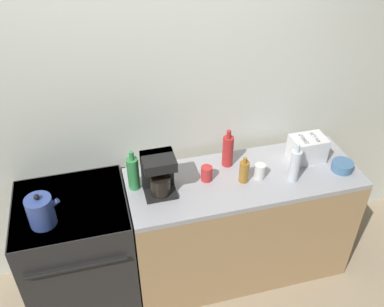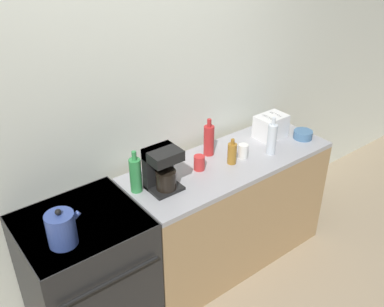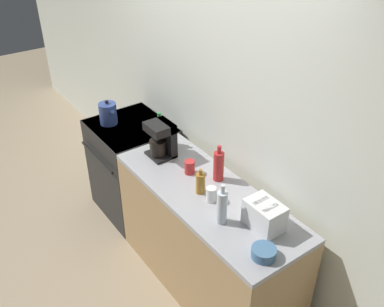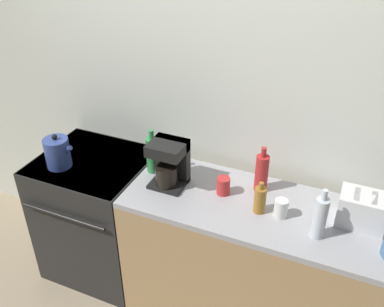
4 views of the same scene
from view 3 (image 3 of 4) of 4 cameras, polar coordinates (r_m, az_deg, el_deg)
ground_plane at (r=3.93m, az=-7.15°, el=-13.32°), size 12.00×12.00×0.00m
wall_back at (r=3.47m, az=1.71°, el=6.81°), size 8.00×0.05×2.60m
stove at (r=4.16m, az=-7.78°, el=-1.82°), size 0.72×0.70×0.94m
counter_block at (r=3.37m, az=1.86°, el=-11.46°), size 1.62×0.61×0.94m
kettle at (r=3.94m, az=-11.13°, el=5.26°), size 0.20×0.16×0.23m
toaster at (r=2.76m, az=9.62°, el=-8.13°), size 0.24×0.17×0.19m
coffee_maker at (r=3.39m, az=-3.98°, el=2.00°), size 0.21×0.19×0.29m
bottle_amber at (r=3.01m, az=1.14°, el=-3.95°), size 0.07×0.07×0.19m
bottle_clear at (r=2.74m, az=4.01°, el=-7.10°), size 0.07×0.07×0.29m
bottle_red at (r=3.12m, az=3.57°, el=-1.64°), size 0.08×0.08×0.29m
bottle_green at (r=3.55m, az=-4.29°, el=2.98°), size 0.08×0.08×0.29m
cup_white at (r=2.95m, az=2.58°, el=-5.45°), size 0.07×0.07×0.11m
cup_red at (r=3.22m, az=-0.32°, el=-1.82°), size 0.08×0.08×0.11m
bowl at (r=2.61m, az=9.54°, el=-12.88°), size 0.15×0.15×0.06m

